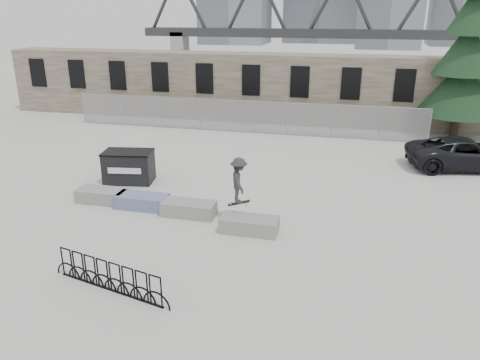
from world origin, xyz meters
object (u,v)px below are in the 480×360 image
planter_far_left (102,195)px  dumpster (129,167)px  planter_offset (249,224)px  bike_rack (109,277)px  skateboarder (239,181)px  spruce_tree (465,58)px  planter_center_right (189,208)px  planter_center_left (142,201)px  suv (465,154)px

planter_far_left → dumpster: size_ratio=0.86×
planter_offset → dumpster: (-6.32, 3.65, 0.43)m
bike_rack → skateboarder: 5.70m
spruce_tree → planter_center_right: bearing=-128.5°
planter_far_left → bike_rack: bearing=-59.2°
planter_center_left → suv: 15.47m
suv → skateboarder: bearing=122.2°
planter_offset → spruce_tree: 18.61m
planter_far_left → planter_center_right: size_ratio=1.00×
planter_center_left → dumpster: (-1.79, 2.58, 0.43)m
planter_center_left → suv: bearing=31.7°
planter_offset → spruce_tree: spruce_tree is taller
skateboarder → planter_offset: bearing=-161.4°
planter_far_left → suv: (14.96, 7.95, 0.46)m
planter_far_left → planter_center_left: 1.82m
bike_rack → dumpster: bearing=112.7°
dumpster → planter_far_left: bearing=-100.0°
suv → spruce_tree: bearing=-16.6°
spruce_tree → planter_far_left: bearing=-137.4°
dumpster → suv: bearing=10.8°
bike_rack → spruce_tree: (12.17, 20.00, 4.19)m
dumpster → planter_center_left: bearing=-64.8°
dumpster → bike_rack: 8.76m
spruce_tree → bike_rack: bearing=-121.3°
dumpster → suv: (14.94, 5.55, 0.04)m
planter_center_left → spruce_tree: bearing=46.5°
planter_far_left → suv: size_ratio=0.37×
planter_offset → spruce_tree: size_ratio=0.17×
planter_center_left → planter_offset: size_ratio=1.00×
dumpster → skateboarder: 6.63m
dumpster → skateboarder: skateboarder is taller
planter_center_right → dumpster: size_ratio=0.86×
planter_center_right → planter_offset: same height
planter_far_left → dumpster: 2.44m
bike_rack → skateboarder: skateboarder is taller
planter_center_left → skateboarder: skateboarder is taller
planter_offset → bike_rack: (-2.94, -4.44, 0.15)m
planter_offset → suv: 12.61m
planter_center_left → dumpster: bearing=124.8°
planter_far_left → planter_offset: 6.45m
planter_far_left → bike_rack: bike_rack is taller
planter_center_right → skateboarder: 2.43m
planter_far_left → spruce_tree: (15.57, 14.32, 4.34)m
planter_far_left → spruce_tree: 21.59m
planter_center_right → suv: bearing=36.9°
planter_far_left → planter_center_left: same height
spruce_tree → skateboarder: 18.13m
suv → skateboarder: (-9.14, -8.62, 0.90)m
bike_rack → suv: (11.56, 13.63, 0.31)m
skateboarder → planter_center_right: bearing=59.4°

